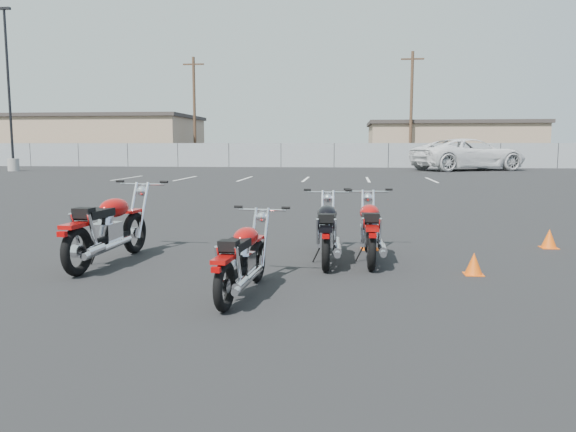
# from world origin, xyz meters

# --- Properties ---
(ground) EXTENTS (120.00, 120.00, 0.00)m
(ground) POSITION_xyz_m (0.00, 0.00, 0.00)
(ground) COLOR black
(ground) RESTS_ON ground
(motorcycle_front_red) EXTENTS (0.87, 2.25, 1.10)m
(motorcycle_front_red) POSITION_xyz_m (-2.26, 0.16, 0.50)
(motorcycle_front_red) COLOR black
(motorcycle_front_red) RESTS_ON ground
(motorcycle_second_black) EXTENTS (0.76, 1.97, 0.96)m
(motorcycle_second_black) POSITION_xyz_m (0.76, 0.64, 0.44)
(motorcycle_second_black) COLOR black
(motorcycle_second_black) RESTS_ON ground
(motorcycle_third_red) EXTENTS (0.77, 1.98, 0.97)m
(motorcycle_third_red) POSITION_xyz_m (1.37, 0.76, 0.44)
(motorcycle_third_red) COLOR black
(motorcycle_third_red) RESTS_ON ground
(motorcycle_rear_red) EXTENTS (0.71, 1.84, 0.90)m
(motorcycle_rear_red) POSITION_xyz_m (-0.10, -1.28, 0.41)
(motorcycle_rear_red) COLOR black
(motorcycle_rear_red) RESTS_ON ground
(training_cone_near) EXTENTS (0.29, 0.29, 0.34)m
(training_cone_near) POSITION_xyz_m (1.40, 1.66, 0.17)
(training_cone_near) COLOR #F3570C
(training_cone_near) RESTS_ON ground
(training_cone_far) EXTENTS (0.24, 0.24, 0.29)m
(training_cone_far) POSITION_xyz_m (2.65, 0.02, 0.14)
(training_cone_far) COLOR #F3570C
(training_cone_far) RESTS_ON ground
(training_cone_extra) EXTENTS (0.26, 0.26, 0.31)m
(training_cone_extra) POSITION_xyz_m (4.27, 2.08, 0.15)
(training_cone_extra) COLOR #F3570C
(training_cone_extra) RESTS_ON ground
(light_pole_west) EXTENTS (0.80, 0.70, 10.12)m
(light_pole_west) POSITION_xyz_m (-20.28, 26.72, 2.62)
(light_pole_west) COLOR gray
(light_pole_west) RESTS_ON ground
(chainlink_fence) EXTENTS (80.06, 0.06, 1.80)m
(chainlink_fence) POSITION_xyz_m (-0.00, 35.00, 0.90)
(chainlink_fence) COLOR gray
(chainlink_fence) RESTS_ON ground
(tan_building_west) EXTENTS (18.40, 10.40, 4.30)m
(tan_building_west) POSITION_xyz_m (-22.00, 42.00, 2.16)
(tan_building_west) COLOR tan
(tan_building_west) RESTS_ON ground
(tan_building_east) EXTENTS (14.40, 9.40, 3.70)m
(tan_building_east) POSITION_xyz_m (10.00, 44.00, 1.86)
(tan_building_east) COLOR tan
(tan_building_east) RESTS_ON ground
(utility_pole_b) EXTENTS (1.80, 0.24, 9.00)m
(utility_pole_b) POSITION_xyz_m (-12.00, 40.00, 4.69)
(utility_pole_b) COLOR #402B1D
(utility_pole_b) RESTS_ON ground
(utility_pole_c) EXTENTS (1.80, 0.24, 9.00)m
(utility_pole_c) POSITION_xyz_m (6.00, 39.00, 4.69)
(utility_pole_c) COLOR #402B1D
(utility_pole_c) RESTS_ON ground
(parking_line_stripes) EXTENTS (15.12, 4.00, 0.01)m
(parking_line_stripes) POSITION_xyz_m (-2.50, 20.00, 0.00)
(parking_line_stripes) COLOR silver
(parking_line_stripes) RESTS_ON ground
(white_van) EXTENTS (6.61, 9.30, 3.28)m
(white_van) POSITION_xyz_m (8.93, 30.87, 1.64)
(white_van) COLOR white
(white_van) RESTS_ON ground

